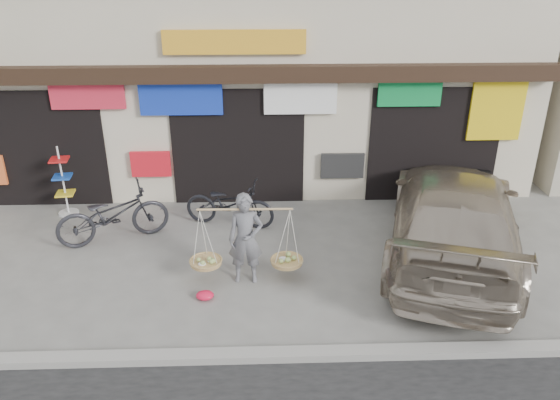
{
  "coord_description": "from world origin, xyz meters",
  "views": [
    {
      "loc": [
        0.56,
        -8.3,
        5.5
      ],
      "look_at": [
        0.87,
        0.9,
        1.22
      ],
      "focal_mm": 35.0,
      "sensor_mm": 36.0,
      "label": 1
    }
  ],
  "objects_px": {
    "bike_2": "(230,204)",
    "suv": "(454,215)",
    "bike_0": "(113,215)",
    "street_vendor": "(246,242)",
    "display_rack": "(64,187)"
  },
  "relations": [
    {
      "from": "bike_0",
      "to": "bike_2",
      "type": "height_order",
      "value": "bike_0"
    },
    {
      "from": "bike_2",
      "to": "display_rack",
      "type": "relative_size",
      "value": 1.21
    },
    {
      "from": "bike_2",
      "to": "suv",
      "type": "xyz_separation_m",
      "value": [
        4.37,
        -1.33,
        0.32
      ]
    },
    {
      "from": "bike_0",
      "to": "display_rack",
      "type": "xyz_separation_m",
      "value": [
        -1.37,
        1.28,
        0.06
      ]
    },
    {
      "from": "street_vendor",
      "to": "bike_2",
      "type": "xyz_separation_m",
      "value": [
        -0.4,
        2.17,
        -0.27
      ]
    },
    {
      "from": "street_vendor",
      "to": "suv",
      "type": "bearing_deg",
      "value": 12.73
    },
    {
      "from": "bike_2",
      "to": "display_rack",
      "type": "distance_m",
      "value": 3.77
    },
    {
      "from": "bike_0",
      "to": "suv",
      "type": "distance_m",
      "value": 6.75
    },
    {
      "from": "bike_0",
      "to": "display_rack",
      "type": "height_order",
      "value": "display_rack"
    },
    {
      "from": "bike_2",
      "to": "display_rack",
      "type": "xyz_separation_m",
      "value": [
        -3.7,
        0.69,
        0.14
      ]
    },
    {
      "from": "bike_0",
      "to": "bike_2",
      "type": "relative_size",
      "value": 1.14
    },
    {
      "from": "street_vendor",
      "to": "display_rack",
      "type": "xyz_separation_m",
      "value": [
        -4.11,
        2.85,
        -0.13
      ]
    },
    {
      "from": "suv",
      "to": "display_rack",
      "type": "xyz_separation_m",
      "value": [
        -8.08,
        2.02,
        -0.19
      ]
    },
    {
      "from": "bike_2",
      "to": "suv",
      "type": "bearing_deg",
      "value": -92.38
    },
    {
      "from": "bike_0",
      "to": "bike_2",
      "type": "distance_m",
      "value": 2.4
    }
  ]
}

